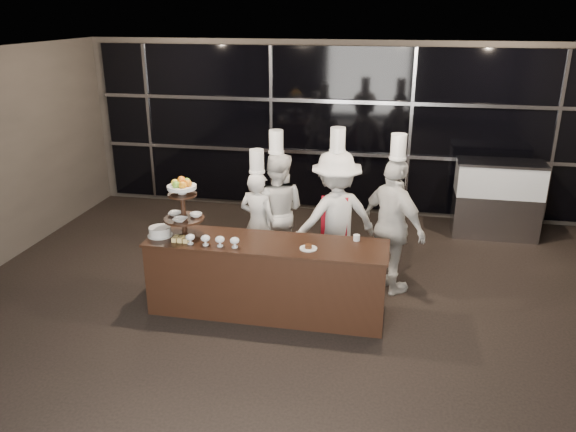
% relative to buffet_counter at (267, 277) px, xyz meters
% --- Properties ---
extents(room, '(10.00, 10.00, 10.00)m').
position_rel_buffet_counter_xyz_m(room, '(0.44, -1.21, 1.03)').
color(room, black).
rests_on(room, ground).
extents(window_wall, '(8.60, 0.10, 2.80)m').
position_rel_buffet_counter_xyz_m(window_wall, '(0.44, 3.73, 1.04)').
color(window_wall, black).
rests_on(window_wall, ground).
extents(buffet_counter, '(2.84, 0.74, 0.92)m').
position_rel_buffet_counter_xyz_m(buffet_counter, '(0.00, 0.00, 0.00)').
color(buffet_counter, black).
rests_on(buffet_counter, ground).
extents(display_stand, '(0.48, 0.48, 0.74)m').
position_rel_buffet_counter_xyz_m(display_stand, '(-1.00, -0.00, 0.87)').
color(display_stand, black).
rests_on(display_stand, buffet_counter).
extents(compotes, '(0.64, 0.11, 0.12)m').
position_rel_buffet_counter_xyz_m(compotes, '(-0.58, -0.22, 0.54)').
color(compotes, silver).
rests_on(compotes, buffet_counter).
extents(layer_cake, '(0.30, 0.30, 0.11)m').
position_rel_buffet_counter_xyz_m(layer_cake, '(-1.30, -0.05, 0.51)').
color(layer_cake, white).
rests_on(layer_cake, buffet_counter).
extents(pastry_squares, '(0.20, 0.13, 0.05)m').
position_rel_buffet_counter_xyz_m(pastry_squares, '(-0.98, -0.16, 0.48)').
color(pastry_squares, '#EACA72').
rests_on(pastry_squares, buffet_counter).
extents(small_plate, '(0.20, 0.20, 0.05)m').
position_rel_buffet_counter_xyz_m(small_plate, '(0.51, -0.10, 0.47)').
color(small_plate, white).
rests_on(small_plate, buffet_counter).
extents(chef_cup, '(0.08, 0.08, 0.07)m').
position_rel_buffet_counter_xyz_m(chef_cup, '(1.03, 0.25, 0.49)').
color(chef_cup, white).
rests_on(chef_cup, buffet_counter).
extents(display_case, '(1.34, 0.58, 1.24)m').
position_rel_buffet_counter_xyz_m(display_case, '(3.06, 3.09, 0.22)').
color(display_case, '#A5A5AA').
rests_on(display_case, ground).
extents(chef_a, '(0.61, 0.49, 1.77)m').
position_rel_buffet_counter_xyz_m(chef_a, '(-0.35, 1.01, 0.31)').
color(chef_a, silver).
rests_on(chef_a, ground).
extents(chef_b, '(0.83, 0.66, 1.98)m').
position_rel_buffet_counter_xyz_m(chef_b, '(-0.15, 1.26, 0.39)').
color(chef_b, white).
rests_on(chef_b, ground).
extents(chef_c, '(1.34, 1.17, 2.10)m').
position_rel_buffet_counter_xyz_m(chef_c, '(0.70, 0.99, 0.44)').
color(chef_c, silver).
rests_on(chef_c, ground).
extents(chef_d, '(1.05, 1.04, 2.08)m').
position_rel_buffet_counter_xyz_m(chef_d, '(1.44, 0.84, 0.44)').
color(chef_d, silver).
rests_on(chef_d, ground).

